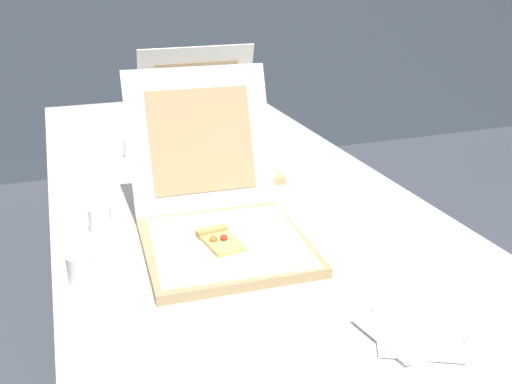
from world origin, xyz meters
name	(u,v)px	position (x,y,z in m)	size (l,w,h in m)	color
table	(228,204)	(0.00, 0.65, 0.70)	(0.94, 2.36, 0.74)	silver
pizza_box_front	(220,220)	(-0.10, 0.37, 0.79)	(0.37, 0.49, 0.35)	tan
pizza_box_middle	(206,153)	(-0.01, 0.83, 0.79)	(0.36, 0.36, 0.36)	tan
cup_white_near_center	(100,220)	(-0.36, 0.50, 0.77)	(0.05, 0.05, 0.06)	white
cup_white_near_left	(81,268)	(-0.41, 0.29, 0.77)	(0.05, 0.05, 0.06)	white
cup_white_far	(132,149)	(-0.21, 1.02, 0.77)	(0.05, 0.05, 0.06)	white
napkin_pile	(414,333)	(0.11, -0.08, 0.74)	(0.18, 0.18, 0.01)	white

